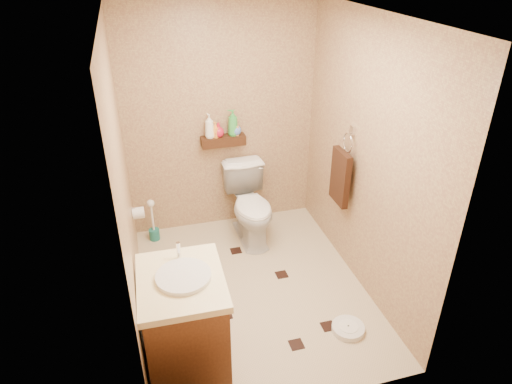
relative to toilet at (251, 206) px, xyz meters
name	(u,v)px	position (x,y,z in m)	size (l,w,h in m)	color
ground	(253,289)	(-0.20, -0.83, -0.40)	(2.50, 2.50, 0.00)	beige
wall_back	(221,122)	(-0.20, 0.42, 0.80)	(2.00, 0.04, 2.40)	tan
wall_front	(310,268)	(-0.20, -2.08, 0.80)	(2.00, 0.04, 2.40)	tan
wall_left	(125,190)	(-1.20, -0.83, 0.80)	(0.04, 2.50, 2.40)	tan
wall_right	(365,160)	(0.80, -0.83, 0.80)	(0.04, 2.50, 2.40)	tan
ceiling	(252,15)	(-0.20, -0.83, 2.00)	(2.00, 2.50, 0.02)	silver
wall_shelf	(223,141)	(-0.20, 0.34, 0.62)	(0.46, 0.14, 0.10)	#3D2310
floor_accents	(256,294)	(-0.20, -0.90, -0.39)	(1.19, 1.47, 0.01)	black
toilet	(251,206)	(0.00, 0.00, 0.00)	(0.44, 0.78, 0.79)	white
vanity	(185,324)	(-0.90, -1.56, 0.05)	(0.60, 0.72, 1.00)	brown
bathroom_scale	(348,328)	(0.42, -1.55, -0.37)	(0.29, 0.29, 0.05)	silver
toilet_brush	(153,226)	(-1.02, 0.24, -0.22)	(0.11, 0.11, 0.49)	#1A6862
towel_ring	(341,175)	(0.71, -0.58, 0.55)	(0.12, 0.30, 0.76)	silver
toilet_paper	(138,213)	(-1.14, -0.18, 0.20)	(0.12, 0.11, 0.12)	silver
bottle_a	(209,126)	(-0.34, 0.34, 0.80)	(0.10, 0.10, 0.25)	white
bottle_b	(215,130)	(-0.28, 0.34, 0.76)	(0.07, 0.07, 0.16)	#FFA035
bottle_c	(218,130)	(-0.25, 0.34, 0.75)	(0.12, 0.12, 0.15)	red
bottle_d	(233,123)	(-0.10, 0.34, 0.81)	(0.11, 0.11, 0.28)	green
bottle_e	(235,128)	(-0.07, 0.34, 0.75)	(0.07, 0.07, 0.16)	#DF924A
bottle_f	(236,128)	(-0.07, 0.34, 0.75)	(0.12, 0.12, 0.15)	#5176CB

